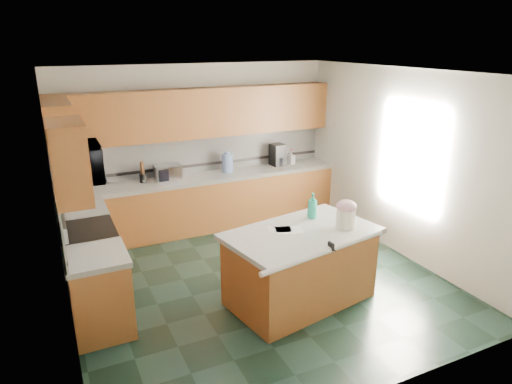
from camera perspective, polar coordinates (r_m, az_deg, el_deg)
floor at (r=6.21m, az=0.13°, el=-10.98°), size 4.60×4.60×0.00m
ceiling at (r=5.41m, az=0.15°, el=14.73°), size 4.60×4.60×0.00m
wall_back at (r=7.75m, az=-7.28°, el=5.67°), size 4.60×0.04×2.70m
wall_front at (r=3.86m, az=15.30°, el=-8.53°), size 4.60×0.04×2.70m
wall_left at (r=5.17m, az=-23.79°, el=-2.44°), size 0.04×4.60×2.70m
wall_right at (r=6.95m, az=17.72°, el=3.41°), size 0.04×4.60×2.70m
back_base_cab at (r=7.72m, az=-6.26°, el=-1.48°), size 4.60×0.60×0.86m
back_countertop at (r=7.58m, az=-6.38°, el=1.79°), size 4.60×0.64×0.06m
back_upper_cab at (r=7.47m, az=-7.02°, el=9.80°), size 4.60×0.33×0.78m
back_backsplash at (r=7.75m, az=-7.17°, el=4.79°), size 4.60×0.02×0.63m
back_accent_band at (r=7.79m, az=-7.10°, el=3.39°), size 4.60×0.01×0.05m
left_base_cab_rear at (r=6.71m, az=-20.56°, el=-5.78°), size 0.60×0.82×0.86m
left_counter_rear at (r=6.55m, az=-21.01°, el=-2.10°), size 0.64×0.82×0.06m
left_base_cab_front at (r=5.34m, az=-18.89°, el=-12.07°), size 0.60×0.72×0.86m
left_counter_front at (r=5.13m, az=-19.42°, el=-7.63°), size 0.64×0.72×0.06m
left_backsplash at (r=5.73m, az=-23.57°, el=-1.66°), size 0.02×2.30×0.63m
left_accent_band at (r=5.79m, az=-23.27°, el=-3.46°), size 0.01×2.30×0.05m
left_upper_cab_rear at (r=6.40m, az=-23.41°, el=6.95°), size 0.33×1.09×0.78m
left_upper_cab_front at (r=4.77m, az=-22.36°, el=3.55°), size 0.33×0.72×0.78m
range_body at (r=5.99m, az=-19.81°, el=-8.59°), size 0.60×0.76×0.88m
range_oven_door at (r=6.03m, az=-17.01°, el=-8.51°), size 0.02×0.68×0.55m
range_cooktop at (r=5.80m, az=-20.30°, el=-4.53°), size 0.62×0.78×0.04m
range_handle at (r=5.88m, az=-17.07°, el=-5.16°), size 0.02×0.66×0.02m
range_backguard at (r=5.75m, az=-23.00°, el=-3.79°), size 0.06×0.76×0.18m
microwave at (r=5.55m, az=-21.25°, el=3.41°), size 0.50×0.73×0.41m
island_base at (r=5.62m, az=5.54°, el=-9.49°), size 1.82×1.24×0.86m
island_top at (r=5.41m, az=5.70°, el=-5.19°), size 1.93×1.36×0.06m
island_bullnose at (r=5.01m, az=8.80°, el=-7.35°), size 1.75×0.38×0.06m
treat_jar at (r=5.54m, az=11.13°, el=-3.23°), size 0.29×0.29×0.23m
treat_jar_lid at (r=5.49m, az=11.23°, el=-1.75°), size 0.24×0.24×0.15m
treat_jar_knob at (r=5.47m, az=11.26°, el=-1.25°), size 0.08×0.03×0.03m
treat_jar_knob_end_l at (r=5.45m, az=10.92°, el=-1.31°), size 0.04×0.04×0.04m
treat_jar_knob_end_r at (r=5.50m, az=11.60°, el=-1.18°), size 0.04×0.04×0.04m
soap_bottle_island at (r=5.75m, az=7.08°, el=-1.71°), size 0.16×0.16×0.33m
paper_sheet_a at (r=5.42m, az=4.17°, el=-4.74°), size 0.37×0.32×0.00m
paper_sheet_b at (r=5.44m, az=2.94°, el=-4.65°), size 0.32×0.28×0.00m
clamp_body at (r=5.05m, az=9.36°, el=-6.69°), size 0.03×0.09×0.08m
clamp_handle at (r=5.02m, az=9.70°, el=-7.14°), size 0.01×0.06×0.01m
knife_block at (r=7.24m, az=-20.36°, el=0.95°), size 0.12×0.15×0.21m
utensil_crock at (r=7.38m, az=-13.94°, el=1.69°), size 0.11×0.11×0.14m
utensil_bundle at (r=7.33m, az=-14.04°, el=2.95°), size 0.06×0.06×0.20m
toaster_oven at (r=7.42m, az=-10.94°, el=2.39°), size 0.42×0.30×0.23m
toaster_oven_door at (r=7.30m, az=-10.68°, el=2.13°), size 0.37×0.01×0.19m
paper_towel at (r=7.76m, az=-3.63°, el=3.65°), size 0.13×0.13×0.30m
paper_towel_base at (r=7.80m, az=-3.61°, el=2.65°), size 0.20×0.20×0.01m
water_jug at (r=7.72m, az=-3.58°, el=3.61°), size 0.19×0.19×0.31m
water_jug_neck at (r=7.68m, az=-3.61°, el=4.87°), size 0.09×0.09×0.04m
coffee_maker at (r=8.13m, az=2.75°, el=4.67°), size 0.24×0.26×0.38m
coffee_carafe at (r=8.11m, az=2.92°, el=3.81°), size 0.16×0.16×0.16m
soap_bottle_back at (r=8.24m, az=4.40°, el=4.34°), size 0.14×0.14×0.25m
soap_back_cap at (r=8.20m, az=4.43°, el=5.29°), size 0.02×0.02×0.03m
window_light_proxy at (r=6.75m, az=18.79°, el=4.19°), size 0.02×1.40×1.10m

